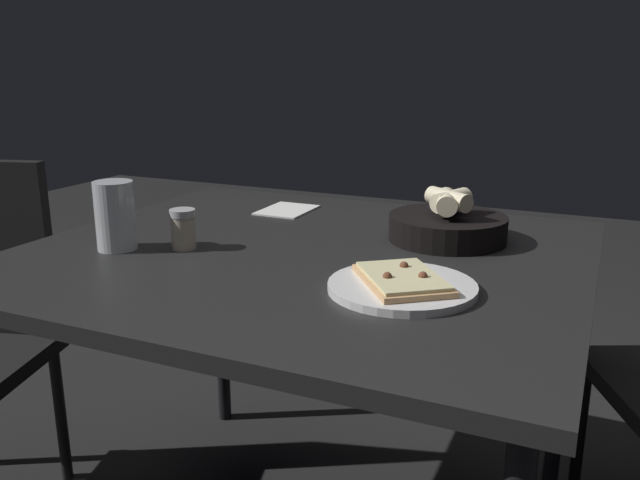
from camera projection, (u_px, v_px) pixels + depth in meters
name	position (u px, v px, depth m)	size (l,w,h in m)	color
dining_table	(304.00, 277.00, 1.38)	(1.01, 1.13, 0.75)	black
pizza_plate	(402.00, 285.00, 1.12)	(0.25, 0.25, 0.04)	white
bread_basket	(447.00, 225.00, 1.42)	(0.25, 0.25, 0.11)	black
beer_glass	(115.00, 220.00, 1.35)	(0.08, 0.08, 0.14)	silver
pepper_shaker	(183.00, 231.00, 1.36)	(0.05, 0.05, 0.08)	#BFB299
napkin	(287.00, 210.00, 1.71)	(0.16, 0.12, 0.00)	white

